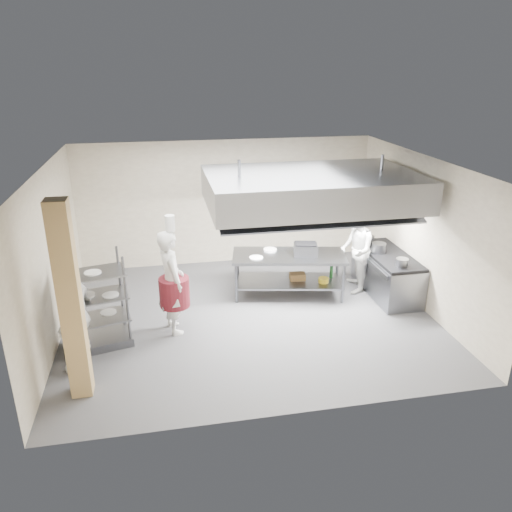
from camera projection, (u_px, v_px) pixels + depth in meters
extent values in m
plane|color=#3D3D3F|center=(249.00, 316.00, 9.81)|extent=(7.00, 7.00, 0.00)
plane|color=silver|center=(248.00, 164.00, 8.72)|extent=(7.00, 7.00, 0.00)
plane|color=#B2A48D|center=(227.00, 203.00, 12.01)|extent=(7.00, 0.00, 7.00)
plane|color=#B2A48D|center=(50.00, 258.00, 8.64)|extent=(0.00, 6.00, 6.00)
plane|color=#B2A48D|center=(422.00, 233.00, 9.89)|extent=(0.00, 6.00, 6.00)
cube|color=tan|center=(70.00, 303.00, 7.01)|extent=(0.30, 0.30, 3.00)
cube|color=gray|center=(312.00, 189.00, 9.54)|extent=(4.00, 2.50, 0.60)
cube|color=white|center=(266.00, 207.00, 9.49)|extent=(1.60, 0.12, 0.04)
cube|color=white|center=(355.00, 203.00, 9.81)|extent=(1.60, 0.12, 0.04)
cube|color=gray|center=(300.00, 201.00, 12.18)|extent=(1.50, 0.28, 0.04)
cube|color=gray|center=(289.00, 256.00, 10.42)|extent=(2.49, 1.42, 0.06)
cube|color=slate|center=(288.00, 281.00, 10.63)|extent=(2.29, 1.28, 0.04)
cube|color=slate|center=(386.00, 274.00, 10.67)|extent=(0.80, 2.00, 0.84)
cube|color=black|center=(388.00, 255.00, 10.50)|extent=(0.78, 1.96, 0.06)
imported|color=white|center=(171.00, 282.00, 8.95)|extent=(0.65, 0.81, 1.95)
imported|color=silver|center=(355.00, 250.00, 10.60)|extent=(0.92, 1.06, 1.84)
imported|color=silver|center=(75.00, 316.00, 7.85)|extent=(0.71, 1.16, 1.85)
cube|color=slate|center=(305.00, 250.00, 10.35)|extent=(0.55, 0.47, 0.23)
cube|color=olive|center=(297.00, 276.00, 10.64)|extent=(0.34, 0.25, 0.14)
cylinder|color=slate|center=(379.00, 248.00, 10.53)|extent=(0.29, 0.29, 0.20)
cylinder|color=white|center=(96.00, 317.00, 8.61)|extent=(0.28, 0.28, 0.05)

